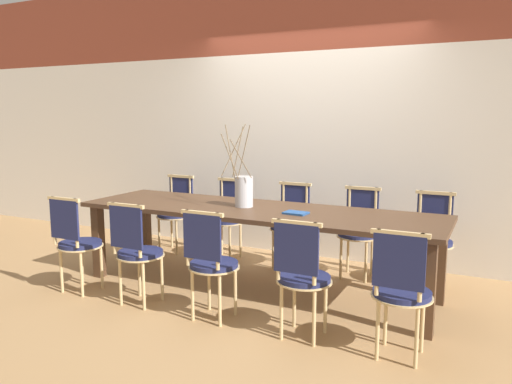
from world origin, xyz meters
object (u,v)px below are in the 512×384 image
(chair_near_center, at_px, (211,260))
(book_stack, at_px, (296,213))
(dining_table, at_px, (256,217))
(vase_centerpiece, at_px, (244,191))
(chair_far_center, at_px, (291,221))

(chair_near_center, bearing_deg, book_stack, 59.72)
(dining_table, height_order, book_stack, book_stack)
(chair_near_center, xyz_separation_m, vase_centerpiece, (-0.14, 0.82, 0.42))
(dining_table, xyz_separation_m, vase_centerpiece, (-0.14, 0.03, 0.23))
(chair_far_center, relative_size, vase_centerpiece, 1.18)
(chair_near_center, bearing_deg, vase_centerpiece, 99.70)
(dining_table, distance_m, book_stack, 0.43)
(chair_far_center, distance_m, book_stack, 0.98)
(vase_centerpiece, distance_m, book_stack, 0.58)
(vase_centerpiece, bearing_deg, chair_far_center, 78.07)
(chair_far_center, distance_m, vase_centerpiece, 0.87)
(dining_table, height_order, chair_far_center, chair_far_center)
(dining_table, xyz_separation_m, chair_near_center, (-0.00, -0.78, -0.19))
(chair_far_center, bearing_deg, chair_near_center, 89.31)
(chair_near_center, height_order, chair_far_center, same)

